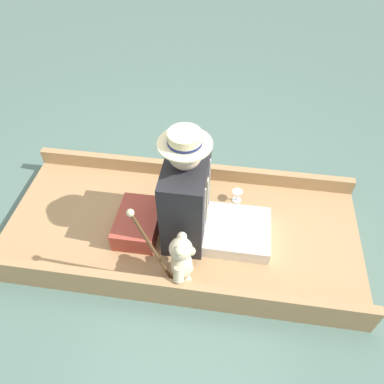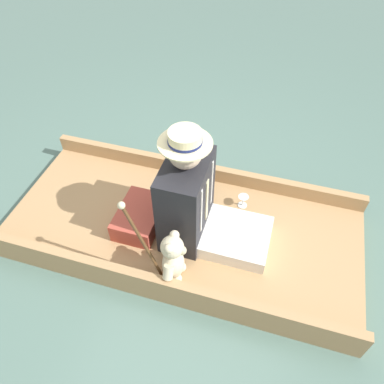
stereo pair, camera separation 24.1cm
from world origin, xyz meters
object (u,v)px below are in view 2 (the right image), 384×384
object	(u,v)px
teddy_bear	(173,259)
walking_cane	(140,238)
seated_person	(196,202)
wine_glass	(243,199)

from	to	relation	value
teddy_bear	walking_cane	world-z (taller)	walking_cane
seated_person	walking_cane	bearing A→B (deg)	-33.81
teddy_bear	seated_person	bearing A→B (deg)	174.63
teddy_bear	walking_cane	xyz separation A→B (m)	(0.06, -0.17, 0.23)
wine_glass	seated_person	bearing A→B (deg)	-38.25
teddy_bear	wine_glass	size ratio (longest dim) A/B	4.01
teddy_bear	wine_glass	bearing A→B (deg)	156.68
teddy_bear	walking_cane	distance (m)	0.29
wine_glass	walking_cane	size ratio (longest dim) A/B	0.14
wine_glass	walking_cane	world-z (taller)	walking_cane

